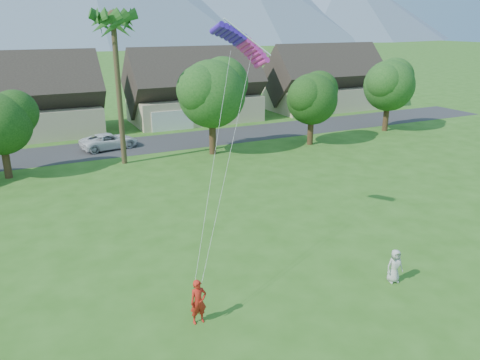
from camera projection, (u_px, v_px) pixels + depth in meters
street at (132, 146)px, 45.63m from camera, size 90.00×7.00×0.01m
kite_flyer at (198, 302)px, 18.58m from camera, size 0.69×0.46×1.89m
watcher at (395, 266)px, 21.57m from camera, size 0.88×0.67×1.62m
parked_car at (109, 141)px, 44.50m from camera, size 5.75×3.43×1.50m
houses_row at (115, 98)px, 52.39m from camera, size 72.75×8.19×8.86m
tree_row at (132, 107)px, 38.41m from camera, size 62.27×6.67×8.45m
fan_palm at (113, 18)px, 36.34m from camera, size 3.00×3.00×13.80m
parafoil_kite at (242, 42)px, 22.80m from camera, size 3.18×1.22×0.50m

